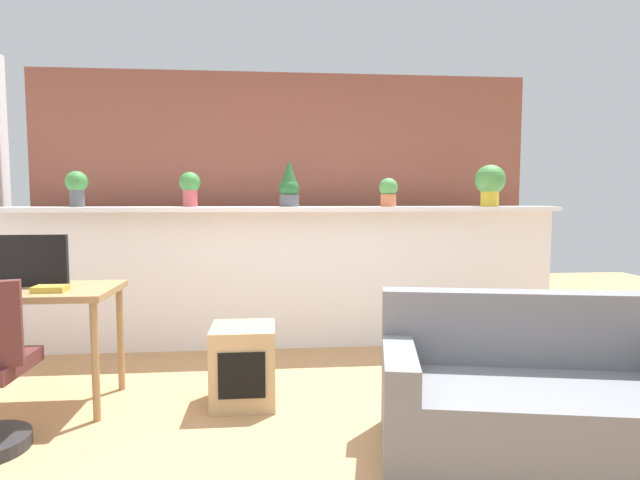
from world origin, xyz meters
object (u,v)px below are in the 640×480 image
at_px(potted_plant_2, 289,186).
at_px(book_on_desk, 50,289).
at_px(potted_plant_4, 490,183).
at_px(potted_plant_1, 190,187).
at_px(side_cube_shelf, 244,365).
at_px(desk, 24,302).
at_px(potted_plant_0, 77,186).
at_px(tv_monitor, 28,261).
at_px(couch, 539,402).
at_px(potted_plant_3, 388,191).

distance_m(potted_plant_2, book_on_desk, 2.06).
relative_size(potted_plant_2, potted_plant_4, 1.08).
xyz_separation_m(potted_plant_1, side_cube_shelf, (0.51, -1.25, -1.15)).
distance_m(potted_plant_2, desk, 2.18).
xyz_separation_m(potted_plant_0, potted_plant_1, (0.92, -0.00, -0.00)).
relative_size(potted_plant_0, potted_plant_2, 0.75).
bearing_deg(book_on_desk, potted_plant_4, 21.33).
height_order(potted_plant_0, potted_plant_4, potted_plant_4).
distance_m(potted_plant_0, side_cube_shelf, 2.22).
bearing_deg(book_on_desk, tv_monitor, 136.05).
relative_size(potted_plant_0, couch, 0.18).
distance_m(potted_plant_0, potted_plant_4, 3.55).
xyz_separation_m(potted_plant_0, desk, (0.09, -1.18, -0.74)).
bearing_deg(potted_plant_0, potted_plant_1, -0.11).
height_order(potted_plant_3, tv_monitor, potted_plant_3).
xyz_separation_m(potted_plant_1, potted_plant_2, (0.84, -0.01, 0.01)).
bearing_deg(couch, desk, 162.80).
bearing_deg(potted_plant_0, side_cube_shelf, -41.10).
xyz_separation_m(potted_plant_0, couch, (2.95, -2.07, -1.12)).
height_order(potted_plant_0, potted_plant_1, potted_plant_0).
bearing_deg(potted_plant_2, potted_plant_1, 179.53).
bearing_deg(potted_plant_2, side_cube_shelf, -105.06).
distance_m(potted_plant_3, side_cube_shelf, 2.01).
bearing_deg(book_on_desk, couch, -16.00).
height_order(potted_plant_0, side_cube_shelf, potted_plant_0).
height_order(potted_plant_3, book_on_desk, potted_plant_3).
bearing_deg(potted_plant_3, potted_plant_1, 177.66).
height_order(desk, couch, couch).
relative_size(potted_plant_1, side_cube_shelf, 0.59).
bearing_deg(desk, side_cube_shelf, -2.96).
distance_m(potted_plant_0, potted_plant_3, 2.62).
distance_m(potted_plant_2, potted_plant_3, 0.86).
relative_size(potted_plant_1, book_on_desk, 1.59).
xyz_separation_m(side_cube_shelf, couch, (1.52, -0.82, 0.03)).
bearing_deg(potted_plant_2, tv_monitor, -146.98).
xyz_separation_m(potted_plant_0, potted_plant_2, (1.77, -0.01, 0.01)).
xyz_separation_m(desk, book_on_desk, (0.22, -0.13, 0.10)).
relative_size(potted_plant_1, desk, 0.27).
distance_m(potted_plant_2, couch, 2.63).
xyz_separation_m(tv_monitor, couch, (2.86, -0.97, -0.63)).
bearing_deg(book_on_desk, potted_plant_3, 28.03).
xyz_separation_m(potted_plant_3, book_on_desk, (-2.32, -1.24, -0.59)).
bearing_deg(potted_plant_1, potted_plant_0, 179.89).
bearing_deg(side_cube_shelf, potted_plant_1, 112.13).
xyz_separation_m(book_on_desk, couch, (2.65, -0.76, -0.49)).
distance_m(potted_plant_4, book_on_desk, 3.55).
bearing_deg(tv_monitor, potted_plant_3, 22.09).
bearing_deg(tv_monitor, book_on_desk, -43.95).
relative_size(potted_plant_0, potted_plant_3, 1.21).
xyz_separation_m(potted_plant_0, book_on_desk, (0.30, -1.31, -0.64)).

